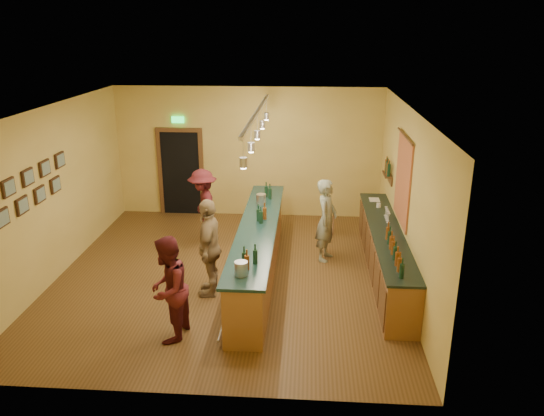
# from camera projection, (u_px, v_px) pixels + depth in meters

# --- Properties ---
(floor) EXTENTS (7.00, 7.00, 0.00)m
(floor) POSITION_uv_depth(u_px,v_px,m) (229.00, 275.00, 10.22)
(floor) COLOR #4E3316
(floor) RESTS_ON ground
(ceiling) EXTENTS (6.50, 7.00, 0.02)m
(ceiling) POSITION_uv_depth(u_px,v_px,m) (224.00, 108.00, 9.17)
(ceiling) COLOR silver
(ceiling) RESTS_ON wall_back
(wall_back) EXTENTS (6.50, 0.02, 3.20)m
(wall_back) POSITION_uv_depth(u_px,v_px,m) (248.00, 153.00, 13.00)
(wall_back) COLOR gold
(wall_back) RESTS_ON floor
(wall_front) EXTENTS (6.50, 0.02, 3.20)m
(wall_front) POSITION_uv_depth(u_px,v_px,m) (183.00, 284.00, 6.40)
(wall_front) COLOR gold
(wall_front) RESTS_ON floor
(wall_left) EXTENTS (0.02, 7.00, 3.20)m
(wall_left) POSITION_uv_depth(u_px,v_px,m) (55.00, 192.00, 9.91)
(wall_left) COLOR gold
(wall_left) RESTS_ON floor
(wall_right) EXTENTS (0.02, 7.00, 3.20)m
(wall_right) POSITION_uv_depth(u_px,v_px,m) (407.00, 200.00, 9.48)
(wall_right) COLOR gold
(wall_right) RESTS_ON floor
(doorway) EXTENTS (1.15, 0.09, 2.48)m
(doorway) POSITION_uv_depth(u_px,v_px,m) (181.00, 170.00, 13.24)
(doorway) COLOR black
(doorway) RESTS_ON wall_back
(tapestry) EXTENTS (0.03, 1.40, 1.60)m
(tapestry) POSITION_uv_depth(u_px,v_px,m) (403.00, 180.00, 9.78)
(tapestry) COLOR #A32029
(tapestry) RESTS_ON wall_right
(bottle_shelf) EXTENTS (0.17, 0.55, 0.54)m
(bottle_shelf) POSITION_uv_depth(u_px,v_px,m) (388.00, 169.00, 11.25)
(bottle_shelf) COLOR #482B15
(bottle_shelf) RESTS_ON wall_right
(picture_grid) EXTENTS (0.06, 2.20, 0.70)m
(picture_grid) POSITION_uv_depth(u_px,v_px,m) (34.00, 186.00, 9.09)
(picture_grid) COLOR #382111
(picture_grid) RESTS_ON wall_left
(back_counter) EXTENTS (0.60, 4.55, 1.27)m
(back_counter) POSITION_uv_depth(u_px,v_px,m) (385.00, 253.00, 10.03)
(back_counter) COLOR brown
(back_counter) RESTS_ON floor
(tasting_bar) EXTENTS (0.73, 5.10, 1.38)m
(tasting_bar) POSITION_uv_depth(u_px,v_px,m) (258.00, 247.00, 9.98)
(tasting_bar) COLOR brown
(tasting_bar) RESTS_ON floor
(pendant_track) EXTENTS (0.11, 4.60, 0.50)m
(pendant_track) POSITION_uv_depth(u_px,v_px,m) (257.00, 121.00, 9.21)
(pendant_track) COLOR silver
(pendant_track) RESTS_ON ceiling
(bartender) EXTENTS (0.57, 0.71, 1.70)m
(bartender) POSITION_uv_depth(u_px,v_px,m) (326.00, 220.00, 10.66)
(bartender) COLOR gray
(bartender) RESTS_ON floor
(customer_a) EXTENTS (0.73, 0.88, 1.66)m
(customer_a) POSITION_uv_depth(u_px,v_px,m) (168.00, 289.00, 7.91)
(customer_a) COLOR #59191E
(customer_a) RESTS_ON floor
(customer_b) EXTENTS (0.45, 1.05, 1.77)m
(customer_b) POSITION_uv_depth(u_px,v_px,m) (209.00, 247.00, 9.27)
(customer_b) COLOR #997A51
(customer_b) RESTS_ON floor
(customer_c) EXTENTS (0.92, 1.22, 1.67)m
(customer_c) POSITION_uv_depth(u_px,v_px,m) (203.00, 207.00, 11.48)
(customer_c) COLOR #59191E
(customer_c) RESTS_ON floor
(bar_stool) EXTENTS (0.30, 0.30, 0.62)m
(bar_stool) POSITION_uv_depth(u_px,v_px,m) (329.00, 216.00, 12.01)
(bar_stool) COLOR #AC714D
(bar_stool) RESTS_ON floor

